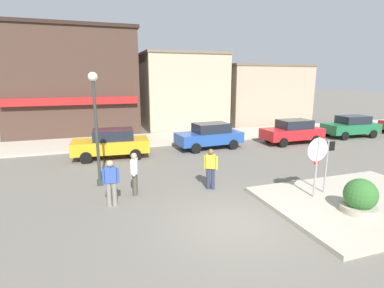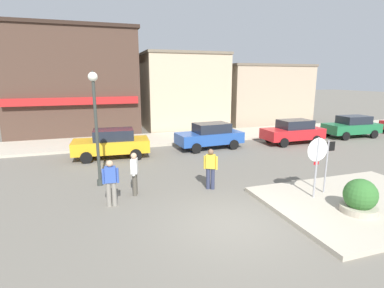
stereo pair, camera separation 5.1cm
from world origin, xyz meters
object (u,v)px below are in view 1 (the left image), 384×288
at_px(lamp_post, 95,113).
at_px(parked_car_third, 293,131).
at_px(pedestrian_crossing_far, 211,168).
at_px(pedestrian_crossing_near, 111,182).
at_px(parked_car_second, 209,135).
at_px(planter, 360,199).
at_px(stop_sign, 317,160).
at_px(one_way_sign, 327,161).
at_px(parked_car_nearest, 111,143).
at_px(pedestrian_kerb_side, 135,172).
at_px(parked_car_fourth, 351,126).

distance_m(lamp_post, parked_car_third, 13.25).
bearing_deg(pedestrian_crossing_far, parked_car_third, 35.81).
bearing_deg(pedestrian_crossing_near, parked_car_third, 27.92).
height_order(parked_car_second, parked_car_third, same).
height_order(planter, parked_car_third, parked_car_third).
bearing_deg(parked_car_third, stop_sign, -122.69).
xyz_separation_m(parked_car_third, pedestrian_crossing_far, (-8.31, -5.99, 0.06)).
bearing_deg(one_way_sign, stop_sign, -160.79).
distance_m(parked_car_nearest, parked_car_third, 11.60).
relative_size(lamp_post, pedestrian_kerb_side, 2.82).
xyz_separation_m(planter, pedestrian_crossing_far, (-3.51, 3.70, 0.31)).
relative_size(lamp_post, parked_car_third, 1.13).
distance_m(parked_car_third, pedestrian_kerb_side, 12.53).
bearing_deg(lamp_post, pedestrian_kerb_side, -50.54).
distance_m(pedestrian_crossing_near, pedestrian_kerb_side, 1.17).
bearing_deg(one_way_sign, parked_car_second, 97.47).
bearing_deg(pedestrian_kerb_side, parked_car_second, 48.11).
xyz_separation_m(parked_car_fourth, pedestrian_crossing_far, (-13.70, -6.39, 0.06)).
bearing_deg(parked_car_third, parked_car_second, 175.87).
bearing_deg(parked_car_nearest, lamp_post, -100.47).
relative_size(parked_car_third, pedestrian_crossing_far, 2.49).
height_order(lamp_post, pedestrian_crossing_far, lamp_post).
xyz_separation_m(planter, pedestrian_kerb_side, (-6.39, 4.05, 0.31)).
distance_m(one_way_sign, parked_car_fourth, 13.10).
bearing_deg(parked_car_second, pedestrian_crossing_far, -111.76).
bearing_deg(parked_car_nearest, parked_car_third, -0.39).
bearing_deg(pedestrian_crossing_near, pedestrian_crossing_far, 6.16).
distance_m(parked_car_nearest, pedestrian_crossing_far, 6.91).
xyz_separation_m(one_way_sign, planter, (-0.15, -1.67, -0.77)).
xyz_separation_m(stop_sign, parked_car_nearest, (-6.31, 8.33, -0.71)).
xyz_separation_m(lamp_post, pedestrian_kerb_side, (1.21, -1.47, -2.09)).
relative_size(parked_car_third, pedestrian_kerb_side, 2.49).
bearing_deg(pedestrian_crossing_near, stop_sign, -15.22).
distance_m(parked_car_third, pedestrian_crossing_far, 10.24).
relative_size(planter, pedestrian_crossing_far, 0.76).
xyz_separation_m(parked_car_second, parked_car_fourth, (11.14, -0.02, 0.00)).
xyz_separation_m(parked_car_fourth, pedestrian_crossing_near, (-17.47, -6.79, 0.06)).
distance_m(parked_car_second, parked_car_fourth, 11.14).
bearing_deg(parked_car_fourth, parked_car_nearest, -178.94).
xyz_separation_m(stop_sign, lamp_post, (-7.10, 4.07, 1.44)).
distance_m(planter, pedestrian_crossing_near, 8.00).
bearing_deg(stop_sign, planter, -70.93).
bearing_deg(pedestrian_kerb_side, lamp_post, 129.46).
bearing_deg(parked_car_fourth, stop_sign, -141.03).
relative_size(parked_car_fourth, pedestrian_crossing_far, 2.52).
bearing_deg(parked_car_fourth, parked_car_second, 179.89).
height_order(parked_car_nearest, parked_car_fourth, same).
bearing_deg(pedestrian_kerb_side, pedestrian_crossing_far, -6.92).
distance_m(one_way_sign, pedestrian_crossing_near, 7.63).
relative_size(one_way_sign, parked_car_third, 0.52).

